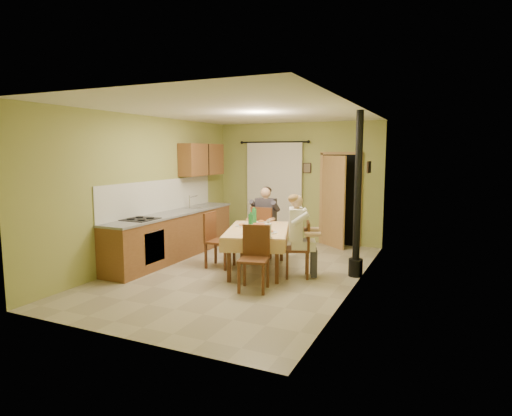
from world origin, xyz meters
The scene contains 17 objects.
floor centered at (0.00, 0.00, 0.00)m, with size 4.00×6.00×0.01m, color tan.
room_shell centered at (0.00, 0.00, 1.82)m, with size 4.04×6.04×2.82m.
kitchen_run centered at (-1.71, 0.40, 0.48)m, with size 0.64×3.64×1.56m.
upper_cabinets centered at (-1.82, 1.70, 1.95)m, with size 0.35×1.40×0.70m, color brown.
curtain centered at (-0.55, 2.90, 1.26)m, with size 1.70×0.07×2.22m.
doorway centered at (1.00, 2.84, 1.05)m, with size 0.96×0.58×2.15m.
dining_table centered at (0.23, 0.22, 0.38)m, with size 1.55×2.00×0.76m.
tableware centered at (0.27, 0.12, 0.83)m, with size 1.03×1.48×0.33m.
chair_far centered at (-0.10, 1.30, 0.29)m, with size 0.46×0.46×1.02m.
chair_near centered at (0.63, -0.81, 0.29)m, with size 0.52×0.52×0.99m.
chair_right centered at (1.02, 0.14, 0.29)m, with size 0.51×0.51×0.95m.
chair_left centered at (-0.52, 0.15, 0.29)m, with size 0.47×0.47×1.01m.
man_far centered at (-0.10, 1.31, 0.88)m, with size 0.58×0.47×1.39m.
man_right centered at (1.00, 0.14, 0.88)m, with size 0.59×0.65×1.39m.
stove_flue centered at (1.90, 0.60, 1.02)m, with size 0.24×0.24×2.80m.
picture_back centered at (0.25, 2.97, 1.75)m, with size 0.19×0.03×0.23m, color black.
picture_right centered at (1.97, 1.20, 1.85)m, with size 0.03×0.31×0.21m, color brown.
Camera 1 is at (3.31, -6.60, 2.11)m, focal length 30.00 mm.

